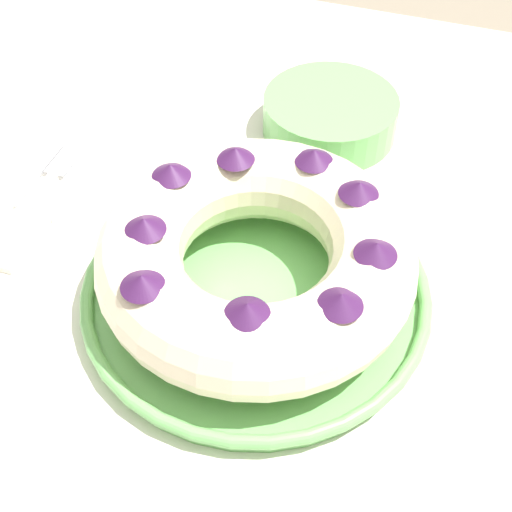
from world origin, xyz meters
The scene contains 7 objects.
dining_table centered at (0.00, 0.00, 0.68)m, with size 1.38×1.13×0.77m.
serving_dish centered at (-0.02, 0.01, 0.78)m, with size 0.32×0.32×0.02m.
bundt_cake centered at (-0.02, 0.01, 0.83)m, with size 0.28×0.28×0.09m.
fork centered at (-0.29, 0.07, 0.77)m, with size 0.02×0.20×0.01m.
serving_knife centered at (-0.31, 0.04, 0.77)m, with size 0.02×0.22×0.01m.
cake_knife centered at (-0.26, 0.03, 0.77)m, with size 0.02×0.18×0.01m.
side_bowl centered at (-0.02, 0.27, 0.79)m, with size 0.15×0.15×0.05m, color #6BB760.
Camera 1 is at (0.11, -0.39, 1.29)m, focal length 50.00 mm.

